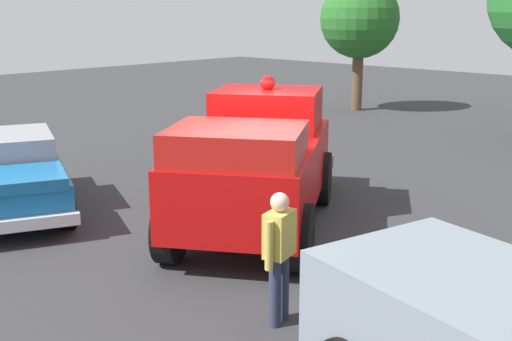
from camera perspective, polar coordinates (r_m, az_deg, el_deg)
name	(u,v)px	position (r m, az deg, el deg)	size (l,w,h in m)	color
ground_plane	(264,238)	(11.04, 0.70, -5.95)	(60.00, 60.00, 0.00)	#333335
vintage_fire_truck	(258,160)	(11.37, 0.22, 0.95)	(5.02, 6.19, 2.59)	black
classic_hot_rod	(12,174)	(13.09, -20.73, -0.25)	(4.73, 3.49, 1.46)	black
spectator_standing	(279,249)	(7.86, 2.07, -6.95)	(0.36, 0.64, 1.68)	#2D334C
oak_tree_left	(359,19)	(24.89, 9.11, 13.03)	(2.95, 2.95, 4.90)	brown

